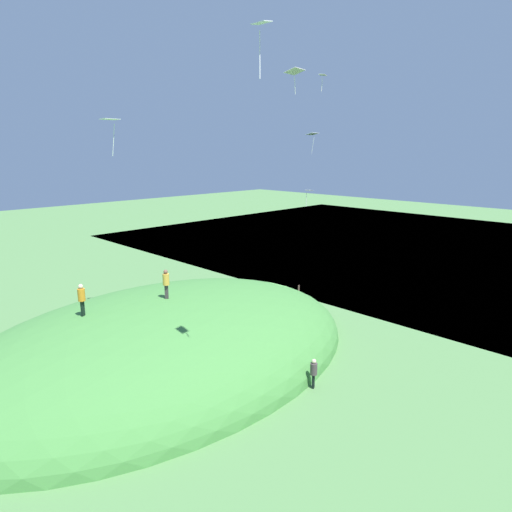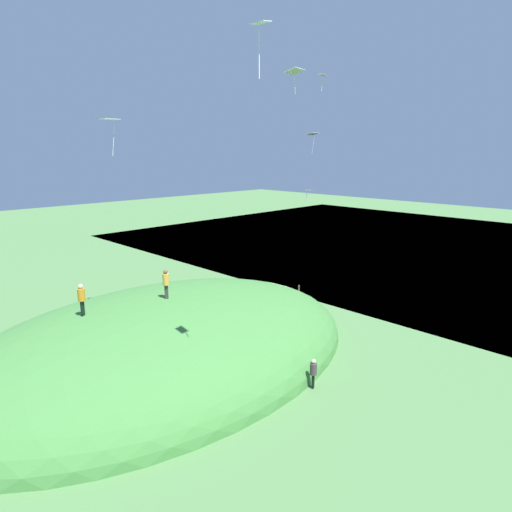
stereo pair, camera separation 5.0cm
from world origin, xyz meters
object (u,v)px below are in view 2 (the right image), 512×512
object	(u,v)px
person_watching_kites	(81,296)
person_near_shore	(313,370)
kite_3	(309,192)
kite_7	(260,29)
kite_1	(110,121)
kite_8	(313,135)
kite_0	(295,72)
kite_6	(323,76)
person_on_hilltop	(166,280)
mooring_post	(299,292)

from	to	relation	value
person_watching_kites	person_near_shore	world-z (taller)	person_watching_kites
kite_3	kite_7	size ratio (longest dim) A/B	0.78
kite_1	kite_3	distance (m)	16.99
person_near_shore	kite_8	world-z (taller)	kite_8
person_watching_kites	kite_1	size ratio (longest dim) A/B	0.82
kite_7	kite_0	bearing A→B (deg)	-145.38
person_near_shore	kite_8	distance (m)	24.15
person_near_shore	kite_0	size ratio (longest dim) A/B	1.16
person_near_shore	kite_7	size ratio (longest dim) A/B	0.91
kite_8	kite_7	bearing A→B (deg)	33.78
person_near_shore	kite_6	distance (m)	21.85
kite_0	kite_1	size ratio (longest dim) A/B	0.65
kite_0	person_watching_kites	bearing A→B (deg)	-19.62
person_watching_kites	kite_3	world-z (taller)	kite_3
person_watching_kites	kite_7	world-z (taller)	kite_7
person_watching_kites	kite_7	distance (m)	16.06
person_on_hilltop	kite_8	xyz separation A→B (m)	(-19.24, -4.59, 8.74)
kite_1	kite_7	xyz separation A→B (m)	(1.74, 14.15, 2.22)
person_watching_kites	mooring_post	bearing A→B (deg)	-29.91
person_on_hilltop	person_near_shore	size ratio (longest dim) A/B	1.06
person_on_hilltop	kite_3	bearing A→B (deg)	45.33
kite_3	kite_6	world-z (taller)	kite_6
kite_1	kite_3	size ratio (longest dim) A/B	1.53
kite_3	kite_7	world-z (taller)	kite_7
person_on_hilltop	mooring_post	bearing A→B (deg)	44.02
kite_7	kite_8	world-z (taller)	kite_7
person_on_hilltop	kite_3	xyz separation A→B (m)	(-15.61, -1.99, 4.00)
kite_3	mooring_post	bearing A→B (deg)	17.68
person_near_shore	mooring_post	xyz separation A→B (m)	(-10.78, -9.85, -0.48)
kite_1	person_on_hilltop	bearing A→B (deg)	95.70
person_watching_kites	kite_0	distance (m)	17.56
kite_0	kite_8	size ratio (longest dim) A/B	0.76
kite_6	mooring_post	size ratio (longest dim) A/B	1.07
kite_7	mooring_post	xyz separation A→B (m)	(-16.10, -11.18, -15.41)
kite_8	mooring_post	bearing A→B (deg)	30.60
kite_1	kite_3	bearing A→B (deg)	171.39
mooring_post	kite_8	bearing A→B (deg)	-149.40
kite_0	kite_3	distance (m)	12.22
person_near_shore	kite_1	distance (m)	18.41
kite_6	kite_7	world-z (taller)	kite_6
person_near_shore	kite_1	bearing A→B (deg)	82.53
person_on_hilltop	kite_6	xyz separation A→B (m)	(-14.65, -0.23, 12.73)
kite_3	mooring_post	xyz separation A→B (m)	(1.69, 0.54, -8.20)
kite_0	person_near_shore	bearing A→B (deg)	50.49
kite_0	kite_3	xyz separation A→B (m)	(-7.98, -4.95, -7.82)
kite_3	person_watching_kites	bearing A→B (deg)	1.88
kite_6	kite_8	xyz separation A→B (m)	(-4.59, -4.36, -3.99)
person_near_shore	kite_1	world-z (taller)	kite_1
kite_8	mooring_post	xyz separation A→B (m)	(5.32, 3.14, -12.94)
person_near_shore	mooring_post	size ratio (longest dim) A/B	1.47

